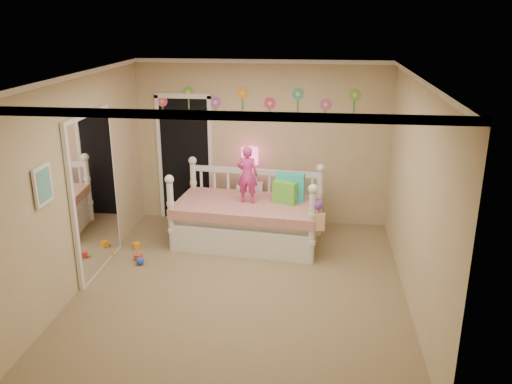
# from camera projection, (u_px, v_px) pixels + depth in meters

# --- Properties ---
(floor) EXTENTS (4.00, 4.50, 0.01)m
(floor) POSITION_uv_depth(u_px,v_px,m) (243.00, 286.00, 6.65)
(floor) COLOR #7F684C
(floor) RESTS_ON ground
(ceiling) EXTENTS (4.00, 4.50, 0.01)m
(ceiling) POSITION_uv_depth(u_px,v_px,m) (241.00, 76.00, 5.82)
(ceiling) COLOR white
(ceiling) RESTS_ON floor
(back_wall) EXTENTS (4.00, 0.01, 2.60)m
(back_wall) POSITION_uv_depth(u_px,v_px,m) (262.00, 144.00, 8.35)
(back_wall) COLOR tan
(back_wall) RESTS_ON floor
(left_wall) EXTENTS (0.01, 4.50, 2.60)m
(left_wall) POSITION_uv_depth(u_px,v_px,m) (80.00, 182.00, 6.45)
(left_wall) COLOR tan
(left_wall) RESTS_ON floor
(right_wall) EXTENTS (0.01, 4.50, 2.60)m
(right_wall) POSITION_uv_depth(u_px,v_px,m) (416.00, 194.00, 6.01)
(right_wall) COLOR tan
(right_wall) RESTS_ON floor
(crown_molding) EXTENTS (4.00, 4.50, 0.06)m
(crown_molding) POSITION_uv_depth(u_px,v_px,m) (241.00, 79.00, 5.83)
(crown_molding) COLOR white
(crown_molding) RESTS_ON ceiling
(daybed) EXTENTS (2.21, 1.34, 1.15)m
(daybed) POSITION_uv_depth(u_px,v_px,m) (248.00, 206.00, 7.74)
(daybed) COLOR white
(daybed) RESTS_ON floor
(pillow_turquoise) EXTENTS (0.43, 0.19, 0.42)m
(pillow_turquoise) POSITION_uv_depth(u_px,v_px,m) (290.00, 187.00, 7.71)
(pillow_turquoise) COLOR #26B4C0
(pillow_turquoise) RESTS_ON daybed
(pillow_lime) EXTENTS (0.36, 0.24, 0.32)m
(pillow_lime) POSITION_uv_depth(u_px,v_px,m) (285.00, 193.00, 7.61)
(pillow_lime) COLOR #67CA3D
(pillow_lime) RESTS_ON daybed
(child) EXTENTS (0.32, 0.22, 0.84)m
(child) POSITION_uv_depth(u_px,v_px,m) (247.00, 175.00, 7.57)
(child) COLOR #E1338F
(child) RESTS_ON daybed
(nightstand) EXTENTS (0.42, 0.33, 0.68)m
(nightstand) POSITION_uv_depth(u_px,v_px,m) (250.00, 204.00, 8.50)
(nightstand) COLOR white
(nightstand) RESTS_ON floor
(table_lamp) EXTENTS (0.27, 0.27, 0.58)m
(table_lamp) POSITION_uv_depth(u_px,v_px,m) (250.00, 161.00, 8.26)
(table_lamp) COLOR #EE1F6C
(table_lamp) RESTS_ON nightstand
(closet_doorway) EXTENTS (0.90, 0.04, 2.07)m
(closet_doorway) POSITION_uv_depth(u_px,v_px,m) (185.00, 158.00, 8.56)
(closet_doorway) COLOR black
(closet_doorway) RESTS_ON back_wall
(flower_decals) EXTENTS (3.40, 0.02, 0.50)m
(flower_decals) POSITION_uv_depth(u_px,v_px,m) (256.00, 103.00, 8.14)
(flower_decals) COLOR #B2668C
(flower_decals) RESTS_ON back_wall
(mirror_closet) EXTENTS (0.07, 1.30, 2.10)m
(mirror_closet) POSITION_uv_depth(u_px,v_px,m) (95.00, 193.00, 6.81)
(mirror_closet) COLOR white
(mirror_closet) RESTS_ON left_wall
(wall_picture) EXTENTS (0.05, 0.34, 0.42)m
(wall_picture) POSITION_uv_depth(u_px,v_px,m) (43.00, 185.00, 5.52)
(wall_picture) COLOR white
(wall_picture) RESTS_ON left_wall
(hanging_bag) EXTENTS (0.20, 0.16, 0.36)m
(hanging_bag) POSITION_uv_depth(u_px,v_px,m) (317.00, 215.00, 7.04)
(hanging_bag) COLOR beige
(hanging_bag) RESTS_ON daybed
(toy_scatter) EXTENTS (1.01, 1.42, 0.11)m
(toy_scatter) POSITION_uv_depth(u_px,v_px,m) (128.00, 262.00, 7.15)
(toy_scatter) COLOR #996666
(toy_scatter) RESTS_ON floor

